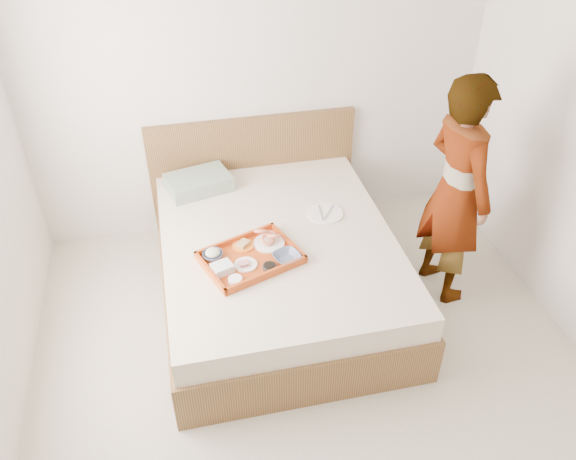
{
  "coord_description": "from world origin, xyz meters",
  "views": [
    {
      "loc": [
        -0.69,
        -2.05,
        2.92
      ],
      "look_at": [
        -0.02,
        0.9,
        0.65
      ],
      "focal_mm": 36.1,
      "sensor_mm": 36.0,
      "label": 1
    }
  ],
  "objects_px": {
    "person": "(456,192)",
    "bed": "(278,266)",
    "tray": "(250,257)",
    "dinner_plate": "(325,213)"
  },
  "relations": [
    {
      "from": "person",
      "to": "dinner_plate",
      "type": "bearing_deg",
      "value": 56.63
    },
    {
      "from": "tray",
      "to": "bed",
      "type": "bearing_deg",
      "value": 23.53
    },
    {
      "from": "tray",
      "to": "person",
      "type": "relative_size",
      "value": 0.36
    },
    {
      "from": "dinner_plate",
      "to": "person",
      "type": "height_order",
      "value": "person"
    },
    {
      "from": "bed",
      "to": "dinner_plate",
      "type": "bearing_deg",
      "value": 25.52
    },
    {
      "from": "tray",
      "to": "person",
      "type": "bearing_deg",
      "value": -17.65
    },
    {
      "from": "tray",
      "to": "dinner_plate",
      "type": "xyz_separation_m",
      "value": [
        0.61,
        0.39,
        -0.02
      ]
    },
    {
      "from": "dinner_plate",
      "to": "person",
      "type": "relative_size",
      "value": 0.16
    },
    {
      "from": "bed",
      "to": "dinner_plate",
      "type": "height_order",
      "value": "dinner_plate"
    },
    {
      "from": "person",
      "to": "bed",
      "type": "bearing_deg",
      "value": 72.19
    }
  ]
}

